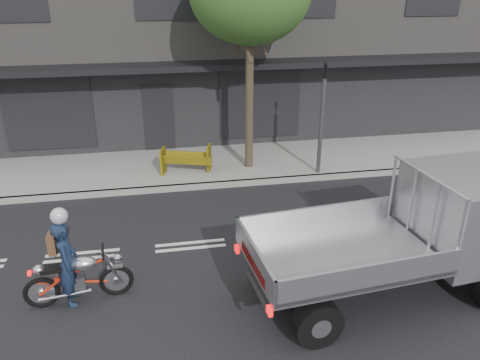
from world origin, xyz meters
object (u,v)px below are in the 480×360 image
object	(u,v)px
rider	(67,263)
flatbed_ute	(444,221)
motorcycle	(78,277)
traffic_light_pole	(321,125)
construction_barrier	(187,161)

from	to	relation	value
rider	flatbed_ute	xyz separation A→B (m)	(7.08, -0.65, 0.54)
motorcycle	rider	world-z (taller)	rider
traffic_light_pole	construction_barrier	size ratio (longest dim) A/B	2.34
traffic_light_pole	motorcycle	size ratio (longest dim) A/B	1.75
traffic_light_pole	flatbed_ute	size ratio (longest dim) A/B	0.64
flatbed_ute	motorcycle	bearing A→B (deg)	168.82
motorcycle	construction_barrier	world-z (taller)	motorcycle
motorcycle	flatbed_ute	distance (m)	7.01
motorcycle	flatbed_ute	xyz separation A→B (m)	(6.93, -0.65, 0.86)
rider	flatbed_ute	distance (m)	7.13
traffic_light_pole	motorcycle	distance (m)	8.16
traffic_light_pole	construction_barrier	world-z (taller)	traffic_light_pole
traffic_light_pole	rider	bearing A→B (deg)	-143.06
flatbed_ute	construction_barrier	bearing A→B (deg)	120.57
construction_barrier	flatbed_ute	bearing A→B (deg)	-53.62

